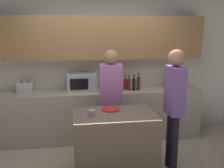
{
  "coord_description": "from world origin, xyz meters",
  "views": [
    {
      "loc": [
        -0.44,
        -3.15,
        2.04
      ],
      "look_at": [
        0.07,
        0.4,
        1.24
      ],
      "focal_mm": 42.0,
      "sensor_mm": 36.0,
      "label": 1
    }
  ],
  "objects_px": {
    "bottle_5": "(138,83)",
    "bottle_4": "(134,84)",
    "bottle_2": "(125,84)",
    "person_left": "(111,93)",
    "microwave": "(82,82)",
    "bottle_1": "(119,83)",
    "bottle_3": "(129,84)",
    "toaster": "(25,87)",
    "bottle_0": "(114,83)",
    "person_center": "(174,100)",
    "potted_plant": "(167,77)",
    "plate_on_island": "(111,109)",
    "cup_0": "(92,113)"
  },
  "relations": [
    {
      "from": "bottle_0",
      "to": "bottle_1",
      "type": "bearing_deg",
      "value": -13.38
    },
    {
      "from": "toaster",
      "to": "cup_0",
      "type": "height_order",
      "value": "toaster"
    },
    {
      "from": "toaster",
      "to": "bottle_3",
      "type": "xyz_separation_m",
      "value": [
        1.83,
        -0.12,
        0.02
      ]
    },
    {
      "from": "bottle_5",
      "to": "person_left",
      "type": "relative_size",
      "value": 0.19
    },
    {
      "from": "bottle_1",
      "to": "plate_on_island",
      "type": "relative_size",
      "value": 1.23
    },
    {
      "from": "toaster",
      "to": "cup_0",
      "type": "distance_m",
      "value": 1.76
    },
    {
      "from": "microwave",
      "to": "potted_plant",
      "type": "relative_size",
      "value": 1.32
    },
    {
      "from": "cup_0",
      "to": "person_left",
      "type": "bearing_deg",
      "value": 62.92
    },
    {
      "from": "bottle_3",
      "to": "bottle_1",
      "type": "bearing_deg",
      "value": 159.32
    },
    {
      "from": "microwave",
      "to": "bottle_5",
      "type": "xyz_separation_m",
      "value": [
        1.01,
        -0.13,
        -0.03
      ]
    },
    {
      "from": "toaster",
      "to": "bottle_3",
      "type": "height_order",
      "value": "bottle_3"
    },
    {
      "from": "bottle_0",
      "to": "bottle_2",
      "type": "height_order",
      "value": "bottle_0"
    },
    {
      "from": "bottle_1",
      "to": "bottle_4",
      "type": "bearing_deg",
      "value": -24.74
    },
    {
      "from": "potted_plant",
      "to": "bottle_4",
      "type": "height_order",
      "value": "potted_plant"
    },
    {
      "from": "bottle_4",
      "to": "potted_plant",
      "type": "bearing_deg",
      "value": 14.43
    },
    {
      "from": "bottle_1",
      "to": "bottle_2",
      "type": "height_order",
      "value": "bottle_1"
    },
    {
      "from": "toaster",
      "to": "bottle_5",
      "type": "relative_size",
      "value": 0.8
    },
    {
      "from": "microwave",
      "to": "bottle_1",
      "type": "xyz_separation_m",
      "value": [
        0.66,
        -0.06,
        -0.03
      ]
    },
    {
      "from": "toaster",
      "to": "bottle_0",
      "type": "relative_size",
      "value": 0.81
    },
    {
      "from": "potted_plant",
      "to": "cup_0",
      "type": "xyz_separation_m",
      "value": [
        -1.52,
        -1.39,
        -0.17
      ]
    },
    {
      "from": "bottle_5",
      "to": "person_left",
      "type": "bearing_deg",
      "value": -135.13
    },
    {
      "from": "bottle_0",
      "to": "person_center",
      "type": "distance_m",
      "value": 1.43
    },
    {
      "from": "bottle_1",
      "to": "bottle_5",
      "type": "bearing_deg",
      "value": -12.53
    },
    {
      "from": "plate_on_island",
      "to": "person_center",
      "type": "xyz_separation_m",
      "value": [
        0.86,
        -0.16,
        0.14
      ]
    },
    {
      "from": "bottle_1",
      "to": "potted_plant",
      "type": "bearing_deg",
      "value": 3.53
    },
    {
      "from": "bottle_4",
      "to": "plate_on_island",
      "type": "xyz_separation_m",
      "value": [
        -0.55,
        -0.98,
        -0.12
      ]
    },
    {
      "from": "bottle_5",
      "to": "cup_0",
      "type": "height_order",
      "value": "bottle_5"
    },
    {
      "from": "microwave",
      "to": "bottle_0",
      "type": "bearing_deg",
      "value": -3.59
    },
    {
      "from": "bottle_5",
      "to": "bottle_4",
      "type": "bearing_deg",
      "value": -156.44
    },
    {
      "from": "bottle_3",
      "to": "bottle_4",
      "type": "bearing_deg",
      "value": -32.84
    },
    {
      "from": "toaster",
      "to": "person_left",
      "type": "distance_m",
      "value": 1.59
    },
    {
      "from": "potted_plant",
      "to": "person_center",
      "type": "distance_m",
      "value": 1.37
    },
    {
      "from": "toaster",
      "to": "person_left",
      "type": "xyz_separation_m",
      "value": [
        1.42,
        -0.71,
        0.01
      ]
    },
    {
      "from": "bottle_1",
      "to": "bottle_0",
      "type": "bearing_deg",
      "value": 166.62
    },
    {
      "from": "potted_plant",
      "to": "bottle_1",
      "type": "bearing_deg",
      "value": -176.47
    },
    {
      "from": "bottle_2",
      "to": "bottle_3",
      "type": "relative_size",
      "value": 0.98
    },
    {
      "from": "bottle_4",
      "to": "cup_0",
      "type": "relative_size",
      "value": 3.39
    },
    {
      "from": "microwave",
      "to": "person_left",
      "type": "relative_size",
      "value": 0.31
    },
    {
      "from": "toaster",
      "to": "bottle_2",
      "type": "height_order",
      "value": "bottle_2"
    },
    {
      "from": "microwave",
      "to": "bottle_5",
      "type": "distance_m",
      "value": 1.02
    },
    {
      "from": "bottle_0",
      "to": "bottle_4",
      "type": "xyz_separation_m",
      "value": [
        0.34,
        -0.14,
        -0.01
      ]
    },
    {
      "from": "bottle_5",
      "to": "person_center",
      "type": "xyz_separation_m",
      "value": [
        0.22,
        -1.18,
        0.01
      ]
    },
    {
      "from": "microwave",
      "to": "bottle_2",
      "type": "height_order",
      "value": "microwave"
    },
    {
      "from": "potted_plant",
      "to": "bottle_3",
      "type": "xyz_separation_m",
      "value": [
        -0.76,
        -0.12,
        -0.09
      ]
    },
    {
      "from": "toaster",
      "to": "bottle_0",
      "type": "height_order",
      "value": "bottle_0"
    },
    {
      "from": "bottle_1",
      "to": "person_left",
      "type": "distance_m",
      "value": 0.69
    },
    {
      "from": "bottle_0",
      "to": "bottle_4",
      "type": "bearing_deg",
      "value": -22.07
    },
    {
      "from": "bottle_1",
      "to": "plate_on_island",
      "type": "height_order",
      "value": "bottle_1"
    },
    {
      "from": "bottle_2",
      "to": "person_left",
      "type": "xyz_separation_m",
      "value": [
        -0.34,
        -0.61,
        0.0
      ]
    },
    {
      "from": "microwave",
      "to": "person_center",
      "type": "xyz_separation_m",
      "value": [
        1.23,
        -1.31,
        -0.01
      ]
    }
  ]
}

